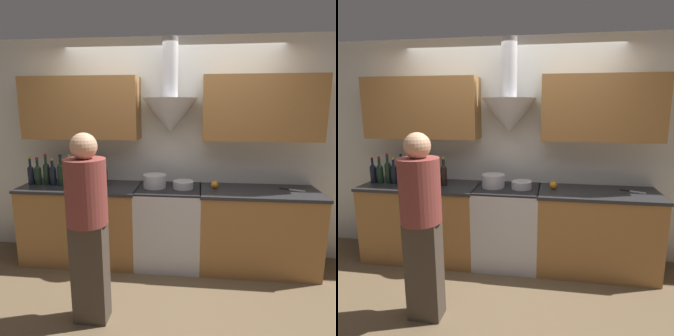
% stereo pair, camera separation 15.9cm
% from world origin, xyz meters
% --- Properties ---
extents(ground_plane, '(12.00, 12.00, 0.00)m').
position_xyz_m(ground_plane, '(0.00, 0.00, 0.00)').
color(ground_plane, brown).
extents(wall_back, '(8.40, 0.62, 2.60)m').
position_xyz_m(wall_back, '(-0.01, 0.59, 1.48)').
color(wall_back, silver).
rests_on(wall_back, ground_plane).
extents(counter_left, '(1.37, 0.62, 0.92)m').
position_xyz_m(counter_left, '(-1.04, 0.33, 0.46)').
color(counter_left, '#9E6B38').
rests_on(counter_left, ground_plane).
extents(counter_right, '(1.30, 0.62, 0.92)m').
position_xyz_m(counter_right, '(1.00, 0.33, 0.46)').
color(counter_right, '#9E6B38').
rests_on(counter_right, ground_plane).
extents(stove_range, '(0.72, 0.60, 0.92)m').
position_xyz_m(stove_range, '(0.00, 0.33, 0.46)').
color(stove_range, silver).
rests_on(stove_range, ground_plane).
extents(wine_bottle_0, '(0.07, 0.07, 0.33)m').
position_xyz_m(wine_bottle_0, '(-1.63, 0.32, 1.04)').
color(wine_bottle_0, black).
rests_on(wine_bottle_0, counter_left).
extents(wine_bottle_1, '(0.08, 0.08, 0.32)m').
position_xyz_m(wine_bottle_1, '(-1.55, 0.32, 1.04)').
color(wine_bottle_1, black).
rests_on(wine_bottle_1, counter_left).
extents(wine_bottle_2, '(0.07, 0.07, 0.36)m').
position_xyz_m(wine_bottle_2, '(-1.45, 0.34, 1.06)').
color(wine_bottle_2, black).
rests_on(wine_bottle_2, counter_left).
extents(wine_bottle_3, '(0.08, 0.08, 0.32)m').
position_xyz_m(wine_bottle_3, '(-1.36, 0.31, 1.04)').
color(wine_bottle_3, black).
rests_on(wine_bottle_3, counter_left).
extents(wine_bottle_4, '(0.08, 0.08, 0.36)m').
position_xyz_m(wine_bottle_4, '(-1.26, 0.31, 1.06)').
color(wine_bottle_4, black).
rests_on(wine_bottle_4, counter_left).
extents(wine_bottle_5, '(0.08, 0.08, 0.36)m').
position_xyz_m(wine_bottle_5, '(-1.15, 0.33, 1.06)').
color(wine_bottle_5, black).
rests_on(wine_bottle_5, counter_left).
extents(wine_bottle_6, '(0.08, 0.08, 0.33)m').
position_xyz_m(wine_bottle_6, '(-1.04, 0.34, 1.05)').
color(wine_bottle_6, black).
rests_on(wine_bottle_6, counter_left).
extents(wine_bottle_7, '(0.08, 0.08, 0.34)m').
position_xyz_m(wine_bottle_7, '(-0.95, 0.32, 1.05)').
color(wine_bottle_7, black).
rests_on(wine_bottle_7, counter_left).
extents(wine_bottle_8, '(0.08, 0.08, 0.30)m').
position_xyz_m(wine_bottle_8, '(-0.84, 0.33, 1.04)').
color(wine_bottle_8, black).
rests_on(wine_bottle_8, counter_left).
extents(wine_bottle_9, '(0.07, 0.07, 0.34)m').
position_xyz_m(wine_bottle_9, '(-0.75, 0.32, 1.05)').
color(wine_bottle_9, black).
rests_on(wine_bottle_9, counter_left).
extents(stock_pot, '(0.26, 0.26, 0.15)m').
position_xyz_m(stock_pot, '(-0.16, 0.34, 0.99)').
color(stock_pot, silver).
rests_on(stock_pot, stove_range).
extents(mixing_bowl, '(0.23, 0.23, 0.08)m').
position_xyz_m(mixing_bowl, '(0.16, 0.33, 0.96)').
color(mixing_bowl, silver).
rests_on(mixing_bowl, stove_range).
extents(orange_fruit, '(0.08, 0.08, 0.08)m').
position_xyz_m(orange_fruit, '(0.51, 0.37, 0.96)').
color(orange_fruit, orange).
rests_on(orange_fruit, counter_right).
extents(chefs_knife, '(0.26, 0.14, 0.01)m').
position_xyz_m(chefs_knife, '(1.37, 0.38, 0.92)').
color(chefs_knife, silver).
rests_on(chefs_knife, counter_right).
extents(person_foreground_left, '(0.33, 0.33, 1.62)m').
position_xyz_m(person_foreground_left, '(-0.56, -0.71, 0.90)').
color(person_foreground_left, '#473D33').
rests_on(person_foreground_left, ground_plane).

